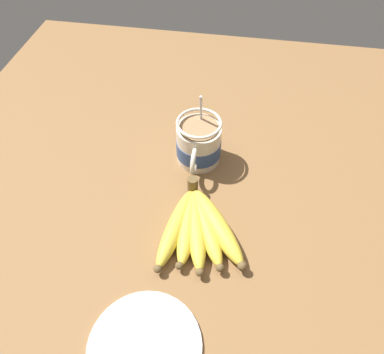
{
  "coord_description": "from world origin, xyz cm",
  "views": [
    {
      "loc": [
        47.18,
        6.83,
        60.62
      ],
      "look_at": [
        2.7,
        -0.74,
        8.19
      ],
      "focal_mm": 35.0,
      "sensor_mm": 36.0,
      "label": 1
    }
  ],
  "objects": [
    {
      "name": "table",
      "position": [
        0.0,
        0.0,
        1.9
      ],
      "size": [
        115.21,
        115.21,
        3.8
      ],
      "color": "brown",
      "rests_on": "ground"
    },
    {
      "name": "coffee_mug",
      "position": [
        -6.21,
        -0.91,
        8.17
      ],
      "size": [
        12.7,
        9.07,
        14.8
      ],
      "color": "beige",
      "rests_on": "table"
    },
    {
      "name": "banana_bunch",
      "position": [
        11.48,
        1.76,
        5.44
      ],
      "size": [
        19.29,
        16.35,
        4.1
      ],
      "color": "brown",
      "rests_on": "table"
    },
    {
      "name": "small_plate",
      "position": [
        32.07,
        -2.63,
        4.1
      ],
      "size": [
        16.57,
        16.57,
        0.6
      ],
      "color": "silver",
      "rests_on": "table"
    }
  ]
}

